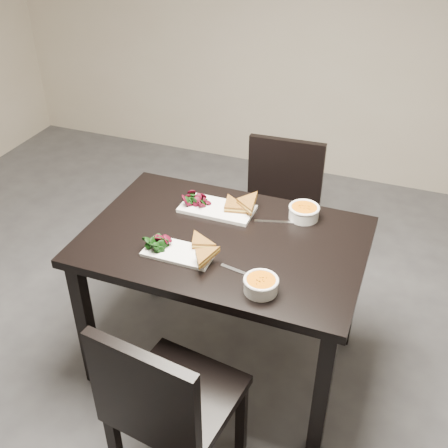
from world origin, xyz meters
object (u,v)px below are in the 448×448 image
Objects in this scene: chair_far at (279,208)px; soup_bowl_far at (304,211)px; plate_far at (217,209)px; soup_bowl_near at (261,284)px; chair_near at (165,403)px; plate_near at (179,252)px; table at (224,256)px.

chair_far is 0.59m from soup_bowl_far.
soup_bowl_far is (0.39, 0.08, 0.03)m from plate_far.
soup_bowl_far is (0.03, 0.55, 0.00)m from soup_bowl_near.
chair_near is 2.50× the size of plate_far.
chair_near and chair_far have the same top height.
soup_bowl_far is at bearing 83.10° from chair_near.
chair_far is 0.62m from plate_far.
chair_far is 6.35× the size of soup_bowl_near.
soup_bowl_near is at bearing -81.79° from chair_far.
plate_near is at bearing -104.67° from chair_far.
chair_near reaches higher than plate_near.
chair_far reaches higher than plate_far.
soup_bowl_far is at bearing 43.80° from table.
soup_bowl_near is at bearing -93.02° from soup_bowl_far.
chair_near is 0.93m from plate_far.
chair_far reaches higher than table.
plate_far is 0.40m from soup_bowl_far.
soup_bowl_far reaches higher than table.
chair_near is at bearing -104.54° from soup_bowl_far.
plate_near is at bearing 115.86° from chair_near.
table is 0.40m from soup_bowl_near.
chair_far is 2.50× the size of plate_far.
chair_near is 6.35× the size of soup_bowl_near.
soup_bowl_far is at bearing 86.98° from soup_bowl_near.
table is 1.41× the size of chair_near.
chair_near reaches higher than table.
soup_bowl_near is (0.38, -0.10, 0.03)m from plate_near.
plate_near is 2.16× the size of soup_bowl_near.
plate_near is 0.61m from soup_bowl_far.
plate_far is at bearing 119.18° from table.
table is 4.16× the size of plate_near.
soup_bowl_far is at bearing 11.46° from plate_far.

